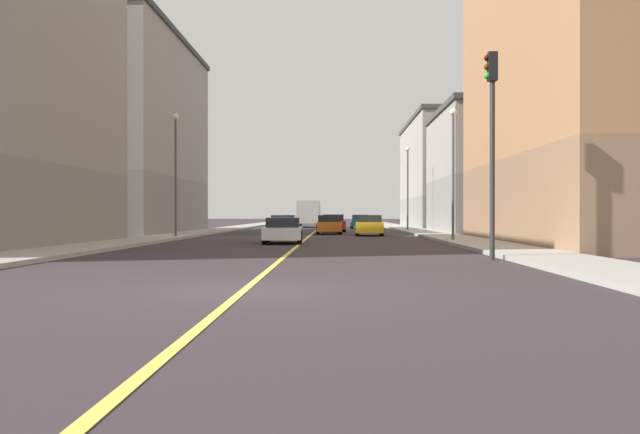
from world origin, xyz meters
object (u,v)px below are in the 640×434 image
object	(u,v)px
building_left_far	(449,174)
car_silver	(279,222)
street_lamp_right_near	(176,162)
car_orange	(329,225)
street_lamp_left_far	(408,179)
car_maroon	(288,221)
building_right_midblock	(126,135)
street_lamp_left_near	(453,159)
building_left_mid	(494,171)
car_red	(333,223)
car_yellow	(369,226)
box_truck	(309,213)
traffic_light_left_near	(492,127)
car_white	(283,231)
car_teal	(360,222)
building_left_near	(593,40)

from	to	relation	value
building_left_far	car_silver	world-z (taller)	building_left_far
street_lamp_right_near	car_orange	xyz separation A→B (m)	(8.84, 9.67, -3.83)
street_lamp_right_near	street_lamp_left_far	bearing A→B (deg)	46.95
car_orange	car_maroon	distance (m)	32.11
building_right_midblock	car_maroon	bearing A→B (deg)	71.38
street_lamp_left_near	building_left_mid	bearing A→B (deg)	71.37
street_lamp_right_near	car_silver	size ratio (longest dim) A/B	1.62
car_red	car_yellow	bearing A→B (deg)	-76.22
street_lamp_right_near	box_truck	world-z (taller)	street_lamp_right_near
traffic_light_left_near	car_maroon	size ratio (longest dim) A/B	1.52
car_white	car_red	distance (m)	22.23
building_left_mid	box_truck	bearing A→B (deg)	126.31
building_left_far	traffic_light_left_near	bearing A→B (deg)	-98.00
street_lamp_right_near	car_red	xyz separation A→B (m)	(9.14, 16.16, -3.81)
traffic_light_left_near	car_teal	distance (m)	47.22
car_orange	car_maroon	bearing A→B (deg)	99.17
car_teal	car_silver	bearing A→B (deg)	174.83
car_maroon	box_truck	size ratio (longest dim) A/B	0.61
traffic_light_left_near	car_yellow	bearing A→B (deg)	96.16
building_left_far	box_truck	distance (m)	15.83
building_left_near	car_orange	distance (m)	22.65
street_lamp_left_far	car_orange	bearing A→B (deg)	-133.97
building_right_midblock	car_white	bearing A→B (deg)	-52.61
building_left_far	car_silver	size ratio (longest dim) A/B	5.04
building_left_near	building_right_midblock	size ratio (longest dim) A/B	1.00
building_left_far	traffic_light_left_near	xyz separation A→B (m)	(-7.44, -52.94, -1.67)
car_yellow	box_truck	distance (m)	28.93
street_lamp_left_far	car_teal	distance (m)	13.54
street_lamp_left_near	car_silver	bearing A→B (deg)	108.47
car_red	car_orange	bearing A→B (deg)	-92.67
building_left_near	car_silver	size ratio (longest dim) A/B	4.70
building_left_mid	traffic_light_left_near	size ratio (longest dim) A/B	2.29
traffic_light_left_near	street_lamp_left_far	size ratio (longest dim) A/B	0.96
car_teal	car_maroon	world-z (taller)	car_teal
building_left_mid	car_teal	world-z (taller)	building_left_mid
building_right_midblock	car_maroon	world-z (taller)	building_right_midblock
car_teal	box_truck	distance (m)	7.85
building_left_far	car_orange	xyz separation A→B (m)	(-12.82, -25.13, -5.18)
street_lamp_left_near	car_yellow	size ratio (longest dim) A/B	1.59
car_white	car_maroon	distance (m)	47.41
car_white	car_teal	bearing A→B (deg)	81.75
building_right_midblock	traffic_light_left_near	bearing A→B (deg)	-54.93
building_left_near	car_yellow	bearing A→B (deg)	128.34
building_right_midblock	car_white	xyz separation A→B (m)	(13.16, -17.21, -6.76)
street_lamp_left_near	car_teal	world-z (taller)	street_lamp_left_near
car_silver	box_truck	distance (m)	5.76
building_left_far	street_lamp_right_near	xyz separation A→B (m)	(-21.66, -34.81, -1.35)
car_white	car_maroon	bearing A→B (deg)	93.64
building_right_midblock	car_orange	size ratio (longest dim) A/B	5.06
car_maroon	traffic_light_left_near	bearing A→B (deg)	-79.99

